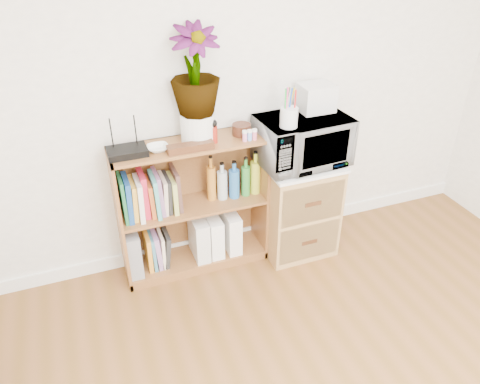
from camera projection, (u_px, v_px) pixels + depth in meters
skirting_board at (235, 235)px, 3.60m from camera, size 4.00×0.02×0.10m
bookshelf at (193, 207)px, 3.16m from camera, size 1.00×0.30×0.95m
wicker_unit at (297, 207)px, 3.39m from camera, size 0.50×0.45×0.70m
microwave at (302, 141)px, 3.10m from camera, size 0.61×0.43×0.32m
pen_cup at (289, 117)px, 2.87m from camera, size 0.11×0.11×0.12m
small_appliance at (316, 98)px, 3.08m from camera, size 0.22×0.19×0.18m
router at (127, 152)px, 2.76m from camera, size 0.23×0.16×0.04m
white_bowl at (158, 148)px, 2.81m from camera, size 0.13×0.13×0.03m
plant_pot at (198, 127)px, 2.90m from camera, size 0.21×0.21×0.18m
potted_plant at (195, 71)px, 2.71m from camera, size 0.30×0.30×0.53m
trinket_box at (190, 147)px, 2.81m from camera, size 0.29×0.07×0.05m
kokeshi_doll at (214, 135)px, 2.89m from camera, size 0.05×0.05×0.11m
wooden_bowl at (241, 129)px, 3.00m from camera, size 0.12×0.12×0.07m
paint_jars at (250, 136)px, 2.93m from camera, size 0.11×0.04×0.06m
file_box at (132, 250)px, 3.15m from camera, size 0.10×0.26×0.33m
magazine_holder_left at (199, 237)px, 3.29m from camera, size 0.10×0.25×0.31m
magazine_holder_mid at (213, 234)px, 3.32m from camera, size 0.09×0.24×0.30m
magazine_holder_right at (231, 230)px, 3.36m from camera, size 0.09×0.24×0.30m
cookbooks at (150, 195)px, 2.99m from camera, size 0.38×0.20×0.30m
liquor_bottles at (240, 177)px, 3.17m from camera, size 0.45×0.07×0.32m
lower_books at (157, 249)px, 3.22m from camera, size 0.17×0.19×0.26m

